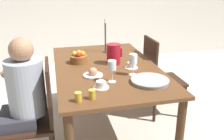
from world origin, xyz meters
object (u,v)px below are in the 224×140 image
(chair_opposite, at_px, (158,76))
(candlestick_tall, at_px, (105,39))
(red_pitcher, at_px, (113,54))
(serving_tray, at_px, (150,81))
(jam_jar_amber, at_px, (78,97))
(bread_plate, at_px, (93,73))
(chair_person_side, at_px, (37,115))
(fruit_bowl, at_px, (79,58))
(teacup_near_person, at_px, (101,85))
(person_seated, at_px, (23,95))
(teacup_across, at_px, (131,66))
(wine_glass_juice, at_px, (112,66))
(wine_glass_water, at_px, (133,60))
(jam_jar_red, at_px, (92,94))

(chair_opposite, relative_size, candlestick_tall, 2.40)
(red_pitcher, distance_m, serving_tray, 0.58)
(chair_opposite, relative_size, jam_jar_amber, 13.01)
(serving_tray, xyz_separation_m, bread_plate, (-0.45, 0.26, 0.01))
(chair_person_side, bearing_deg, fruit_bowl, -38.46)
(teacup_near_person, xyz_separation_m, serving_tray, (0.43, 0.01, -0.01))
(jam_jar_amber, height_order, candlestick_tall, candlestick_tall)
(chair_opposite, bearing_deg, person_seated, -68.41)
(person_seated, xyz_separation_m, teacup_across, (1.01, 0.24, 0.09))
(teacup_across, bearing_deg, candlestick_tall, 102.12)
(red_pitcher, xyz_separation_m, wine_glass_juice, (-0.13, -0.46, 0.03))
(chair_opposite, bearing_deg, jam_jar_amber, -48.54)
(wine_glass_water, relative_size, jam_jar_red, 2.74)
(teacup_across, relative_size, candlestick_tall, 0.34)
(fruit_bowl, height_order, candlestick_tall, candlestick_tall)
(teacup_near_person, height_order, fruit_bowl, fruit_bowl)
(chair_opposite, height_order, red_pitcher, red_pitcher)
(red_pitcher, bearing_deg, bread_plate, -132.85)
(jam_jar_red, distance_m, candlestick_tall, 1.22)
(wine_glass_juice, bearing_deg, teacup_across, 47.81)
(wine_glass_water, relative_size, teacup_near_person, 1.48)
(bread_plate, bearing_deg, teacup_across, 16.53)
(chair_opposite, xyz_separation_m, candlestick_tall, (-0.58, 0.26, 0.42))
(jam_jar_amber, bearing_deg, wine_glass_juice, 42.40)
(jam_jar_red, bearing_deg, chair_opposite, 43.86)
(candlestick_tall, bearing_deg, wine_glass_water, -83.79)
(red_pitcher, relative_size, jam_jar_amber, 2.87)
(wine_glass_juice, bearing_deg, jam_jar_red, -128.37)
(teacup_near_person, xyz_separation_m, jam_jar_red, (-0.10, -0.18, 0.02))
(wine_glass_juice, relative_size, candlestick_tall, 0.49)
(bread_plate, bearing_deg, teacup_near_person, -86.02)
(teacup_across, distance_m, jam_jar_amber, 0.83)
(teacup_near_person, distance_m, jam_jar_red, 0.20)
(chair_person_side, height_order, jam_jar_amber, chair_person_side)
(person_seated, distance_m, jam_jar_red, 0.62)
(chair_person_side, xyz_separation_m, teacup_across, (0.91, 0.26, 0.28))
(person_seated, height_order, teacup_across, person_seated)
(wine_glass_water, xyz_separation_m, serving_tray, (0.09, -0.20, -0.13))
(wine_glass_water, relative_size, candlestick_tall, 0.51)
(chair_opposite, xyz_separation_m, person_seated, (-1.46, -0.58, 0.20))
(red_pitcher, bearing_deg, teacup_near_person, -113.69)
(jam_jar_red, bearing_deg, chair_person_side, 144.13)
(chair_person_side, distance_m, teacup_across, 0.99)
(serving_tray, relative_size, candlestick_tall, 0.83)
(person_seated, bearing_deg, teacup_across, -76.37)
(teacup_near_person, distance_m, teacup_across, 0.55)
(teacup_across, relative_size, jam_jar_amber, 1.85)
(jam_jar_amber, bearing_deg, wine_glass_water, 36.61)
(fruit_bowl, bearing_deg, wine_glass_juice, -69.67)
(wine_glass_juice, relative_size, serving_tray, 0.59)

